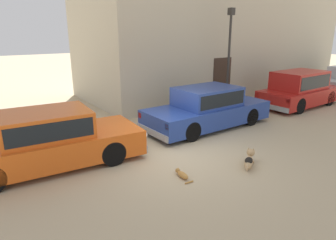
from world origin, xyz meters
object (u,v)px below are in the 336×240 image
parked_sedan_second (208,108)px  parked_sedan_third (299,88)px  stray_dog_spotted (249,160)px  parked_sedan_nearest (49,139)px  stray_cat (182,174)px  street_lamp (229,47)px

parked_sedan_second → parked_sedan_third: (5.42, -0.08, 0.11)m
parked_sedan_second → stray_dog_spotted: 3.31m
parked_sedan_nearest → parked_sedan_second: bearing=5.3°
parked_sedan_second → stray_dog_spotted: (-1.28, -3.00, -0.55)m
parked_sedan_nearest → stray_cat: (2.33, -2.43, -0.63)m
street_lamp → stray_cat: bearing=-144.0°
parked_sedan_nearest → stray_cat: parked_sedan_nearest is taller
parked_sedan_third → street_lamp: size_ratio=1.03×
stray_dog_spotted → stray_cat: size_ratio=1.57×
parked_sedan_nearest → stray_cat: bearing=-41.8°
parked_sedan_third → parked_sedan_nearest: bearing=178.9°
parked_sedan_second → stray_cat: parked_sedan_second is taller
stray_dog_spotted → street_lamp: size_ratio=0.22×
stray_dog_spotted → stray_cat: stray_dog_spotted is taller
stray_dog_spotted → stray_cat: 1.83m
parked_sedan_nearest → parked_sedan_third: 10.81m
stray_cat → street_lamp: bearing=-49.8°
parked_sedan_third → stray_dog_spotted: size_ratio=4.60×
parked_sedan_third → stray_cat: size_ratio=7.24×
parked_sedan_second → parked_sedan_third: parked_sedan_third is taller
stray_dog_spotted → street_lamp: 6.36m
stray_dog_spotted → parked_sedan_second: bearing=32.2°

